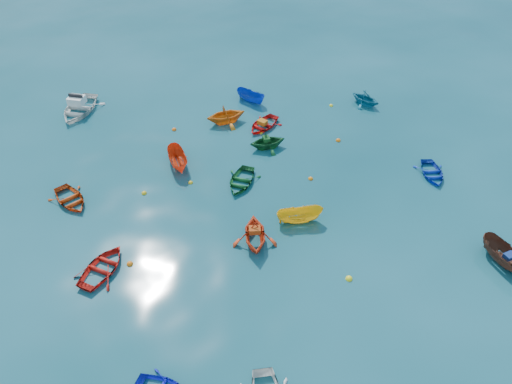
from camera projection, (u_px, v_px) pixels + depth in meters
ground at (309, 241)px, 29.32m from camera, size 160.00×160.00×0.00m
sampan_brown_mid at (503, 264)px, 27.98m from camera, size 2.00×3.55×1.29m
dinghy_blue_se at (431, 175)px, 33.96m from camera, size 3.34×3.52×0.59m
dinghy_orange_w at (255, 242)px, 29.22m from camera, size 3.92×4.03×1.61m
sampan_yellow_mid at (299, 221)px, 30.56m from camera, size 2.99×2.41×1.10m
dinghy_green_e at (241, 183)px, 33.30m from camera, size 3.81×3.57×0.64m
dinghy_cyan_se at (364, 104)px, 40.95m from camera, size 2.48×2.78×1.31m
dinghy_red_nw at (104, 270)px, 27.61m from camera, size 4.04×3.64×0.69m
sampan_orange_n at (179, 165)px, 34.76m from camera, size 2.15×3.32×1.20m
dinghy_green_n at (267, 148)px, 36.35m from camera, size 3.24×3.04×1.36m
dinghy_red_ne at (263, 127)px, 38.42m from camera, size 3.53×2.92×0.64m
sampan_blue_far at (251, 101)px, 41.30m from camera, size 1.67×2.94×1.07m
dinghy_red_far at (71, 202)px, 31.90m from camera, size 2.33×3.20×0.65m
dinghy_orange_far at (226, 122)px, 38.91m from camera, size 3.69×3.42×1.59m
motorboat_white at (80, 112)px, 40.06m from camera, size 5.43×5.29×1.52m
tarp_blue_a at (509, 256)px, 27.36m from camera, size 0.66×0.56×0.28m
tarp_orange_a at (255, 230)px, 28.62m from camera, size 0.84×0.80×0.33m
tarp_green_b at (266, 139)px, 35.79m from camera, size 0.62×0.70×0.28m
tarp_orange_b at (262, 122)px, 38.04m from camera, size 0.67×0.78×0.33m
buoy_ye_a at (349, 279)px, 27.15m from camera, size 0.39×0.39×0.39m
buoy_or_b at (311, 179)px, 33.63m from camera, size 0.33×0.33×0.33m
buoy_ye_b at (144, 194)px, 32.51m from camera, size 0.35×0.35×0.35m
buoy_or_c at (130, 264)px, 27.94m from camera, size 0.37×0.37×0.37m
buoy_ye_c at (261, 133)px, 37.76m from camera, size 0.30×0.30×0.30m
buoy_or_d at (338, 141)px, 37.01m from camera, size 0.37×0.37×0.37m
buoy_ye_d at (191, 183)px, 33.33m from camera, size 0.31×0.31×0.31m
buoy_or_e at (174, 130)px, 38.10m from camera, size 0.35×0.35×0.35m
buoy_ye_e at (331, 106)px, 40.76m from camera, size 0.30×0.30×0.30m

